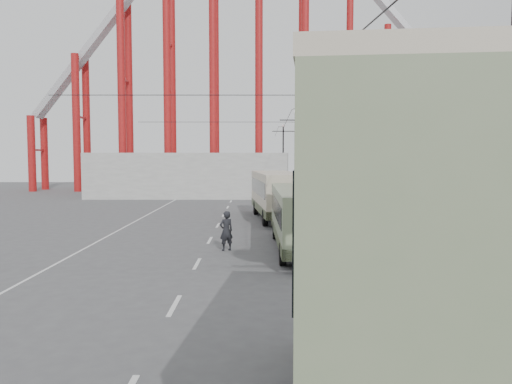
{
  "coord_description": "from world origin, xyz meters",
  "views": [
    {
      "loc": [
        1.47,
        -10.98,
        4.53
      ],
      "look_at": [
        1.52,
        10.97,
        3.0
      ],
      "focal_mm": 35.0,
      "sensor_mm": 36.0,
      "label": 1
    }
  ],
  "objects_px": {
    "double_decker_bus": "(390,274)",
    "pedestrian": "(226,231)",
    "single_decker_green": "(301,215)",
    "single_decker_cream": "(277,193)"
  },
  "relations": [
    {
      "from": "single_decker_cream",
      "to": "pedestrian",
      "type": "bearing_deg",
      "value": -108.76
    },
    {
      "from": "single_decker_green",
      "to": "pedestrian",
      "type": "bearing_deg",
      "value": -176.74
    },
    {
      "from": "double_decker_bus",
      "to": "single_decker_green",
      "type": "bearing_deg",
      "value": 95.56
    },
    {
      "from": "single_decker_green",
      "to": "pedestrian",
      "type": "relative_size",
      "value": 5.48
    },
    {
      "from": "single_decker_cream",
      "to": "single_decker_green",
      "type": "bearing_deg",
      "value": -92.02
    },
    {
      "from": "single_decker_green",
      "to": "double_decker_bus",
      "type": "bearing_deg",
      "value": -91.31
    },
    {
      "from": "pedestrian",
      "to": "single_decker_cream",
      "type": "bearing_deg",
      "value": -133.47
    },
    {
      "from": "double_decker_bus",
      "to": "single_decker_green",
      "type": "relative_size",
      "value": 0.92
    },
    {
      "from": "double_decker_bus",
      "to": "pedestrian",
      "type": "distance_m",
      "value": 17.39
    },
    {
      "from": "double_decker_bus",
      "to": "pedestrian",
      "type": "relative_size",
      "value": 5.04
    }
  ]
}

